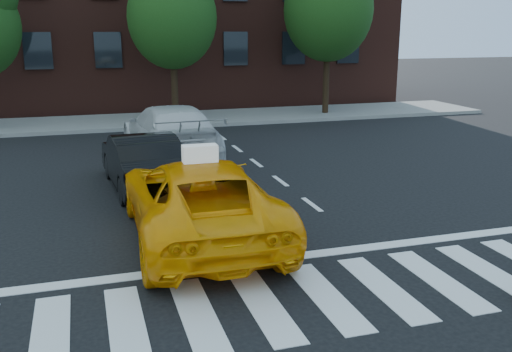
% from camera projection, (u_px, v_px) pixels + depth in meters
% --- Properties ---
extents(ground, '(120.00, 120.00, 0.00)m').
position_uv_depth(ground, '(326.00, 296.00, 8.74)').
color(ground, black).
rests_on(ground, ground).
extents(crosswalk, '(13.00, 2.40, 0.01)m').
position_uv_depth(crosswalk, '(326.00, 296.00, 8.74)').
color(crosswalk, silver).
rests_on(crosswalk, ground).
extents(stop_line, '(12.00, 0.30, 0.01)m').
position_uv_depth(stop_line, '(289.00, 257.00, 10.22)').
color(stop_line, silver).
rests_on(stop_line, ground).
extents(sidewalk_far, '(30.00, 4.00, 0.15)m').
position_uv_depth(sidewalk_far, '(163.00, 120.00, 24.90)').
color(sidewalk_far, slate).
rests_on(sidewalk_far, ground).
extents(tree_mid, '(3.69, 3.69, 7.10)m').
position_uv_depth(tree_mid, '(173.00, 6.00, 23.38)').
color(tree_mid, black).
rests_on(tree_mid, ground).
extents(taxi, '(2.69, 5.67, 1.56)m').
position_uv_depth(taxi, '(199.00, 199.00, 11.04)').
color(taxi, '#F79905').
rests_on(taxi, ground).
extents(black_sedan, '(1.85, 4.50, 1.45)m').
position_uv_depth(black_sedan, '(142.00, 160.00, 14.46)').
color(black_sedan, black).
rests_on(black_sedan, ground).
extents(white_suv, '(2.66, 5.91, 1.68)m').
position_uv_depth(white_suv, '(170.00, 131.00, 17.84)').
color(white_suv, silver).
rests_on(white_suv, ground).
extents(taxi_sign, '(0.65, 0.29, 0.32)m').
position_uv_depth(taxi_sign, '(200.00, 153.00, 10.62)').
color(taxi_sign, white).
rests_on(taxi_sign, taxi).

